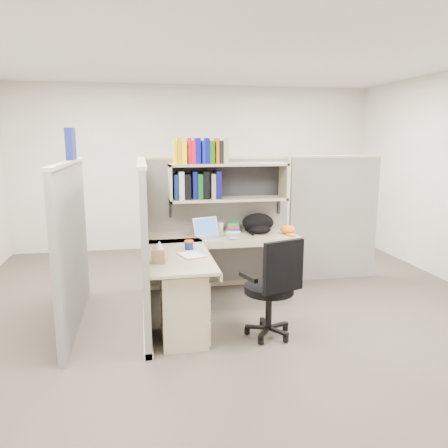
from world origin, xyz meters
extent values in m
plane|color=#38332B|center=(0.00, 0.00, 0.00)|extent=(6.00, 6.00, 0.00)
plane|color=beige|center=(0.00, 3.00, 1.35)|extent=(6.00, 0.00, 6.00)
plane|color=beige|center=(0.00, -3.00, 1.35)|extent=(6.00, 0.00, 6.00)
plane|color=silver|center=(0.00, 0.00, 2.70)|extent=(6.00, 6.00, 0.00)
cube|color=#60605C|center=(0.00, 0.90, 0.80)|extent=(1.80, 0.06, 1.60)
cube|color=tan|center=(0.00, 0.90, 1.61)|extent=(1.80, 0.08, 0.03)
cube|color=#60605C|center=(-0.90, 0.00, 0.80)|extent=(0.06, 1.80, 1.60)
cube|color=tan|center=(-0.90, 0.00, 1.61)|extent=(0.08, 1.80, 0.03)
cube|color=#60605C|center=(-1.60, 0.00, 0.80)|extent=(0.06, 1.80, 1.60)
cube|color=#60605C|center=(1.55, 0.90, 0.80)|extent=(1.20, 0.06, 1.60)
cube|color=navy|center=(-1.60, 0.35, 1.79)|extent=(0.07, 0.27, 0.32)
cube|color=white|center=(-0.87, 0.15, 1.20)|extent=(0.00, 0.21, 0.28)
cube|color=gray|center=(0.10, 0.70, 1.55)|extent=(1.40, 0.34, 0.03)
cube|color=gray|center=(0.10, 0.70, 1.14)|extent=(1.40, 0.34, 0.03)
cube|color=gray|center=(-0.58, 0.70, 1.34)|extent=(0.03, 0.34, 0.44)
cube|color=gray|center=(0.78, 0.70, 1.34)|extent=(0.03, 0.34, 0.44)
cube|color=black|center=(0.10, 0.86, 1.34)|extent=(1.38, 0.01, 0.41)
cube|color=#F2BE05|center=(-0.52, 0.68, 1.69)|extent=(0.03, 0.20, 0.26)
cube|color=orange|center=(-0.48, 0.68, 1.71)|extent=(0.05, 0.20, 0.29)
cube|color=#FBFF05|center=(-0.42, 0.68, 1.69)|extent=(0.06, 0.20, 0.26)
cube|color=red|center=(-0.36, 0.68, 1.71)|extent=(0.04, 0.20, 0.29)
cube|color=red|center=(-0.32, 0.68, 1.69)|extent=(0.05, 0.20, 0.26)
cube|color=#0A05A3|center=(-0.27, 0.68, 1.71)|extent=(0.06, 0.20, 0.29)
cube|color=navy|center=(-0.20, 0.68, 1.69)|extent=(0.04, 0.20, 0.26)
cube|color=#09048A|center=(-0.16, 0.68, 1.71)|extent=(0.04, 0.20, 0.29)
cube|color=#0F6007|center=(-0.11, 0.68, 1.69)|extent=(0.06, 0.20, 0.26)
cube|color=#C94D04|center=(-0.04, 0.68, 1.71)|extent=(0.04, 0.20, 0.29)
cube|color=black|center=(0.00, 0.68, 1.69)|extent=(0.05, 0.20, 0.26)
cube|color=tan|center=(0.05, 0.68, 1.71)|extent=(0.06, 0.20, 0.29)
cube|color=#071848|center=(-0.52, 0.72, 1.30)|extent=(0.05, 0.24, 0.29)
cube|color=#BABABA|center=(-0.46, 0.72, 1.31)|extent=(0.06, 0.24, 0.32)
cube|color=black|center=(-0.39, 0.72, 1.30)|extent=(0.07, 0.24, 0.29)
cube|color=#080A52|center=(-0.30, 0.72, 1.31)|extent=(0.05, 0.24, 0.32)
cube|color=#094517|center=(-0.24, 0.72, 1.30)|extent=(0.06, 0.24, 0.29)
cube|color=black|center=(-0.17, 0.72, 1.31)|extent=(0.07, 0.24, 0.32)
cube|color=gray|center=(-0.09, 0.72, 1.30)|extent=(0.05, 0.24, 0.29)
cube|color=#0A0852|center=(-0.03, 0.72, 1.31)|extent=(0.06, 0.24, 0.32)
cube|color=gray|center=(0.00, 0.57, 0.71)|extent=(1.74, 0.60, 0.03)
cube|color=gray|center=(-0.57, -0.20, 0.71)|extent=(0.60, 1.34, 0.03)
cube|color=gray|center=(0.00, 0.27, 0.68)|extent=(1.74, 0.02, 0.07)
cube|color=gray|center=(-0.27, -0.20, 0.68)|extent=(0.02, 1.34, 0.07)
cube|color=gray|center=(-0.57, -0.55, 0.34)|extent=(0.40, 0.55, 0.68)
cube|color=tan|center=(-0.36, -0.55, 0.54)|extent=(0.02, 0.50, 0.16)
cube|color=tan|center=(-0.36, -0.55, 0.36)|extent=(0.02, 0.50, 0.16)
cube|color=tan|center=(-0.36, -0.55, 0.14)|extent=(0.02, 0.50, 0.22)
cube|color=#B2B2B7|center=(-0.35, -0.55, 0.54)|extent=(0.01, 0.12, 0.01)
cube|color=gray|center=(0.80, 0.60, 0.35)|extent=(0.03, 0.55, 0.70)
cylinder|color=navy|center=(-0.45, -0.03, 0.77)|extent=(0.09, 0.09, 0.08)
cylinder|color=#D44213|center=(-0.45, -0.03, 0.81)|extent=(0.09, 0.09, 0.02)
ellipsoid|color=#91B4CE|center=(0.08, 0.31, 0.75)|extent=(0.11, 0.09, 0.04)
cylinder|color=white|center=(0.02, 0.77, 0.78)|extent=(0.10, 0.10, 0.11)
cylinder|color=black|center=(0.22, -0.64, 0.47)|extent=(0.46, 0.46, 0.07)
cube|color=black|center=(0.29, -0.84, 0.74)|extent=(0.40, 0.17, 0.46)
cylinder|color=black|center=(0.22, -0.64, 0.28)|extent=(0.06, 0.06, 0.40)
cylinder|color=black|center=(0.22, -0.64, 0.05)|extent=(0.44, 0.44, 0.10)
cube|color=black|center=(0.00, -0.71, 0.62)|extent=(0.12, 0.26, 0.04)
cube|color=black|center=(0.44, -0.56, 0.62)|extent=(0.12, 0.26, 0.04)
camera|label=1|loc=(-0.91, -4.35, 1.85)|focal=35.00mm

